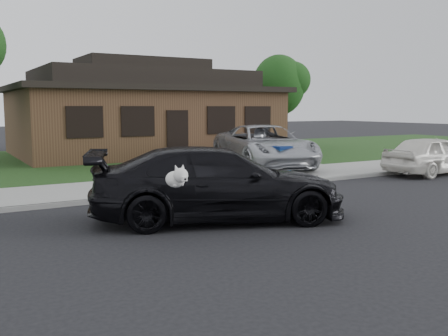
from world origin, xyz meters
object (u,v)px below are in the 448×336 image
minivan (264,146)px  white_compact (433,155)px  sedan (218,184)px  recycling_bin (281,160)px

minivan → white_compact: (4.55, -4.05, -0.24)m
sedan → recycling_bin: bearing=-27.9°
minivan → sedan: bearing=-118.4°
sedan → minivan: (5.73, 6.54, 0.15)m
sedan → recycling_bin: 6.69m
sedan → white_compact: 10.58m
sedan → minivan: bearing=-21.1°
sedan → recycling_bin: size_ratio=5.95×
minivan → white_compact: size_ratio=1.40×
recycling_bin → minivan: bearing=64.4°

